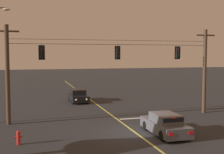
{
  "coord_description": "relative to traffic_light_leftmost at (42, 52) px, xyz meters",
  "views": [
    {
      "loc": [
        -6.8,
        -18.6,
        5.24
      ],
      "look_at": [
        0.0,
        5.56,
        3.34
      ],
      "focal_mm": 47.27,
      "sensor_mm": 36.0,
      "label": 1
    }
  ],
  "objects": [
    {
      "name": "ground_plane",
      "position": [
        5.86,
        -4.54,
        -5.41
      ],
      "size": [
        180.0,
        180.0,
        0.0
      ],
      "primitive_type": "plane",
      "color": "#28282B"
    },
    {
      "name": "traffic_light_left_inner",
      "position": [
        6.09,
        0.0,
        0.0
      ],
      "size": [
        0.48,
        0.41,
        1.22
      ],
      "color": "black"
    },
    {
      "name": "traffic_light_centre",
      "position": [
        11.54,
        0.0,
        0.0
      ],
      "size": [
        0.48,
        0.41,
        1.22
      ],
      "color": "black"
    },
    {
      "name": "fire_hydrant",
      "position": [
        -1.63,
        -5.44,
        -4.97
      ],
      "size": [
        0.44,
        0.22,
        0.84
      ],
      "color": "red",
      "rests_on": "ground"
    },
    {
      "name": "lane_centre_stripe",
      "position": [
        5.86,
        6.02,
        -5.41
      ],
      "size": [
        0.14,
        60.0,
        0.01
      ],
      "primitive_type": "cube",
      "color": "#D1C64C",
      "rests_on": "ground"
    },
    {
      "name": "car_waiting_near_lane",
      "position": [
        7.58,
        -5.72,
        -4.76
      ],
      "size": [
        1.8,
        4.33,
        1.39
      ],
      "color": "#4C4C51",
      "rests_on": "ground"
    },
    {
      "name": "stop_bar_paint",
      "position": [
        7.76,
        -0.58,
        -5.41
      ],
      "size": [
        3.4,
        0.36,
        0.01
      ],
      "primitive_type": "cube",
      "color": "silver",
      "rests_on": "ground"
    },
    {
      "name": "signal_span_assembly",
      "position": [
        5.86,
        0.02,
        -1.53
      ],
      "size": [
        18.53,
        0.32,
        7.47
      ],
      "color": "#423021",
      "rests_on": "ground"
    },
    {
      "name": "traffic_light_leftmost",
      "position": [
        0.0,
        0.0,
        0.0
      ],
      "size": [
        0.48,
        0.41,
        1.22
      ],
      "color": "black"
    },
    {
      "name": "car_oncoming_lead",
      "position": [
        4.25,
        9.23,
        -4.76
      ],
      "size": [
        1.8,
        4.42,
        1.39
      ],
      "color": "black",
      "rests_on": "ground"
    }
  ]
}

